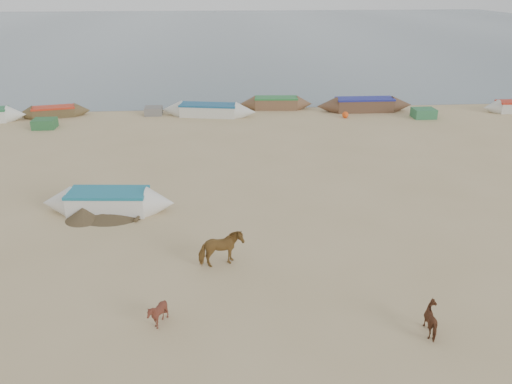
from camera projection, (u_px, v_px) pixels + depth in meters
The scene contains 9 objects.
ground at pixel (266, 266), 16.87m from camera, with size 140.00×140.00×0.00m, color tan.
sea at pixel (222, 30), 91.93m from camera, with size 160.00×160.00×0.00m, color slate.
cow_adult at pixel (221, 249), 16.65m from camera, with size 0.68×1.48×1.25m, color brown.
calf_front at pixel (158, 313), 13.82m from camera, with size 0.66×0.74×0.81m, color #56261B.
calf_right at pixel (435, 320), 13.54m from camera, with size 0.82×0.70×0.83m, color brown.
near_canoe at pixel (108, 202), 20.57m from camera, with size 5.45×1.36×0.93m, color white, non-canonical shape.
debris_pile at pixel (114, 203), 20.91m from camera, with size 3.31×3.31×0.51m, color brown.
waterline_canoes at pixel (241, 109), 35.25m from camera, with size 56.32×3.78×0.97m.
beach_clutter at pixel (296, 113), 34.63m from camera, with size 42.71×4.05×0.64m.
Camera 1 is at (-1.50, -14.43, 8.97)m, focal length 35.00 mm.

